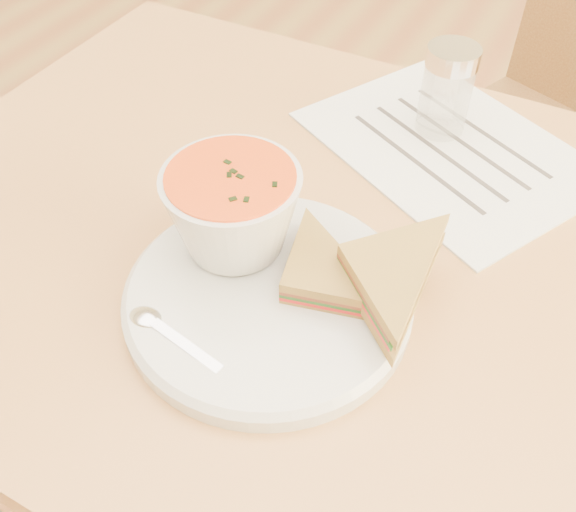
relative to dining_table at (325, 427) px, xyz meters
The scene contains 9 objects.
dining_table is the anchor object (origin of this frame).
chair_far 0.61m from the dining_table, 75.68° to the left, with size 0.45×0.45×1.00m, color brown, non-canonical shape.
plate 0.40m from the dining_table, 104.84° to the right, with size 0.26×0.26×0.02m, color silver, non-canonical shape.
soup_bowl 0.45m from the dining_table, 140.82° to the right, with size 0.13×0.13×0.09m, color silver, non-canonical shape.
sandwich_half_a 0.42m from the dining_table, 94.80° to the right, with size 0.10×0.10×0.03m, color olive, non-canonical shape.
sandwich_half_b 0.43m from the dining_table, 71.14° to the right, with size 0.11×0.11×0.03m, color olive, non-canonical shape.
spoon 0.44m from the dining_table, 107.27° to the right, with size 0.16×0.03×0.01m, color silver, non-canonical shape.
paper_menu 0.43m from the dining_table, 77.41° to the left, with size 0.32×0.24×0.00m, color white, non-canonical shape.
condiment_shaker 0.49m from the dining_table, 84.23° to the left, with size 0.06×0.06×0.11m, color silver, non-canonical shape.
Camera 1 is at (0.17, -0.43, 1.21)m, focal length 40.00 mm.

